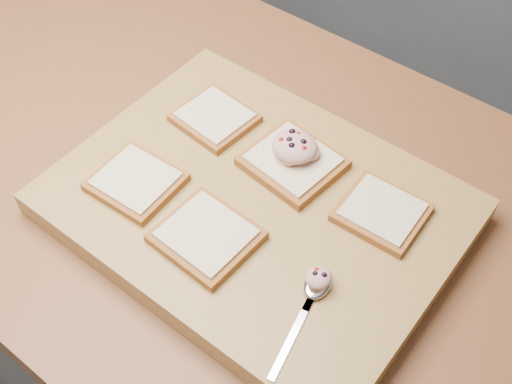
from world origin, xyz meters
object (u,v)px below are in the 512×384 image
tuna_salad_dollop (295,146)px  spoon (314,291)px  bread_far_center (293,162)px  cutting_board (256,207)px

tuna_salad_dollop → spoon: tuna_salad_dollop is taller
bread_far_center → spoon: bread_far_center is taller
tuna_salad_dollop → spoon: bearing=-47.6°
cutting_board → spoon: (0.15, -0.08, 0.03)m
cutting_board → tuna_salad_dollop: 0.11m
bread_far_center → spoon: 0.22m
cutting_board → tuna_salad_dollop: (0.00, 0.09, 0.06)m
cutting_board → spoon: bearing=-26.8°
cutting_board → bread_far_center: (0.01, 0.08, 0.03)m
cutting_board → spoon: spoon is taller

